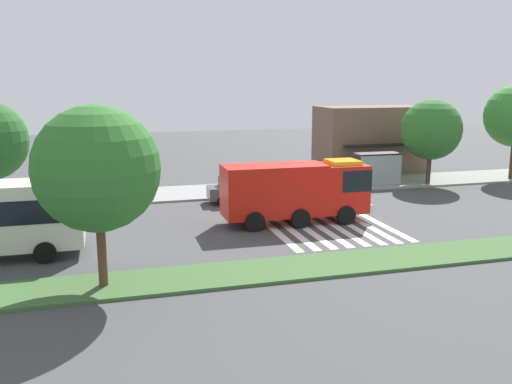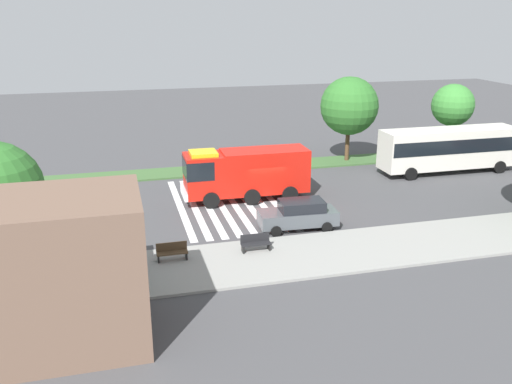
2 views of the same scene
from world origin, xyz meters
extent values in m
plane|color=#424244|center=(0.00, 0.00, 0.00)|extent=(120.00, 120.00, 0.00)
cube|color=gray|center=(0.00, 9.33, 0.07)|extent=(60.00, 5.23, 0.14)
cube|color=#3D6033|center=(0.00, -8.21, 0.07)|extent=(60.00, 3.00, 0.14)
cube|color=silver|center=(-0.53, 0.00, 0.01)|extent=(0.45, 12.07, 0.01)
cube|color=silver|center=(0.37, 0.00, 0.01)|extent=(0.45, 12.07, 0.01)
cube|color=silver|center=(1.27, 0.00, 0.01)|extent=(0.45, 12.07, 0.01)
cube|color=silver|center=(2.17, 0.00, 0.01)|extent=(0.45, 12.07, 0.01)
cube|color=silver|center=(3.07, 0.00, 0.01)|extent=(0.45, 12.07, 0.01)
cube|color=silver|center=(3.97, 0.00, 0.01)|extent=(0.45, 12.07, 0.01)
cube|color=silver|center=(4.87, 0.00, 0.01)|extent=(0.45, 12.07, 0.01)
cube|color=silver|center=(5.77, 0.00, 0.01)|extent=(0.45, 12.07, 0.01)
cube|color=red|center=(4.06, -0.60, 1.95)|extent=(2.55, 2.50, 2.80)
cube|color=red|center=(-0.15, -0.56, 2.01)|extent=(5.92, 2.54, 2.91)
cube|color=black|center=(4.44, -0.61, 2.51)|extent=(1.85, 2.51, 1.23)
cube|color=silver|center=(5.42, -0.62, 0.80)|extent=(0.27, 2.47, 0.50)
cube|color=yellow|center=(4.06, -0.60, 3.47)|extent=(1.79, 1.75, 0.24)
cylinder|color=black|center=(3.82, 0.63, 0.55)|extent=(1.10, 0.31, 1.10)
cylinder|color=black|center=(3.79, -1.83, 0.55)|extent=(1.10, 0.31, 1.10)
cylinder|color=black|center=(-1.61, 0.70, 0.55)|extent=(1.10, 0.31, 1.10)
cylinder|color=black|center=(-1.64, -1.77, 0.55)|extent=(1.10, 0.31, 1.10)
cylinder|color=black|center=(1.04, 0.67, 0.55)|extent=(1.10, 0.31, 1.10)
cylinder|color=black|center=(1.02, -1.80, 0.55)|extent=(1.10, 0.31, 1.10)
cube|color=#474C51|center=(-0.51, 5.51, 0.73)|extent=(4.75, 2.06, 0.82)
cube|color=black|center=(-0.75, 5.52, 1.45)|extent=(2.69, 1.73, 0.62)
cylinder|color=black|center=(1.07, 6.32, 0.32)|extent=(0.65, 0.26, 0.64)
cylinder|color=black|center=(0.97, 4.52, 0.32)|extent=(0.65, 0.26, 0.64)
cylinder|color=black|center=(-2.00, 6.49, 0.32)|extent=(0.65, 0.26, 0.64)
cylinder|color=black|center=(-2.10, 4.70, 0.32)|extent=(0.65, 0.26, 0.64)
cylinder|color=black|center=(-12.23, -4.32, 0.50)|extent=(1.00, 0.31, 1.00)
cylinder|color=black|center=(-12.21, -1.77, 0.50)|extent=(1.00, 0.31, 1.00)
cube|color=#4C4C51|center=(11.26, 8.54, 2.54)|extent=(3.50, 1.40, 0.12)
cube|color=#8C9E99|center=(11.26, 7.88, 1.34)|extent=(3.50, 0.08, 2.40)
cylinder|color=#333338|center=(9.56, 9.19, 1.34)|extent=(0.08, 0.08, 2.40)
cylinder|color=#333338|center=(12.96, 9.19, 1.34)|extent=(0.08, 0.08, 2.40)
cube|color=#4C3823|center=(7.26, 8.28, 0.55)|extent=(1.60, 0.50, 0.08)
cube|color=#4C3823|center=(7.26, 8.06, 0.82)|extent=(1.60, 0.06, 0.45)
cube|color=black|center=(6.54, 8.28, 0.33)|extent=(0.08, 0.45, 0.37)
cube|color=black|center=(7.98, 8.28, 0.33)|extent=(0.08, 0.45, 0.37)
cube|color=black|center=(2.79, 8.28, 0.55)|extent=(1.60, 0.50, 0.08)
cube|color=black|center=(2.79, 8.06, 0.82)|extent=(1.60, 0.06, 0.45)
cube|color=black|center=(2.07, 8.28, 0.33)|extent=(0.08, 0.45, 0.37)
cube|color=black|center=(3.51, 8.28, 0.33)|extent=(0.08, 0.45, 0.37)
cylinder|color=#2D2D30|center=(14.99, 7.31, 3.03)|extent=(0.16, 0.16, 5.77)
sphere|color=white|center=(14.99, 7.31, 6.09)|extent=(0.36, 0.36, 0.36)
cube|color=brown|center=(13.67, 14.32, 2.97)|extent=(9.52, 4.76, 5.93)
cube|color=black|center=(13.67, 11.54, 2.80)|extent=(7.61, 0.80, 0.16)
cylinder|color=#47301E|center=(15.38, 7.71, 1.44)|extent=(0.31, 0.31, 2.60)
sphere|color=#2D6B28|center=(15.38, 7.71, 4.40)|extent=(4.73, 4.73, 4.73)
cylinder|color=#47301E|center=(23.24, 7.71, 1.85)|extent=(0.32, 0.32, 3.42)
cylinder|color=#513823|center=(-9.71, -8.21, 1.64)|extent=(0.36, 0.36, 2.99)
sphere|color=#2D6B28|center=(-9.71, -8.21, 4.84)|extent=(4.89, 4.89, 4.89)
camera|label=1|loc=(-9.39, -29.54, 8.12)|focal=38.05mm
camera|label=2|loc=(9.68, 34.38, 12.33)|focal=38.50mm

